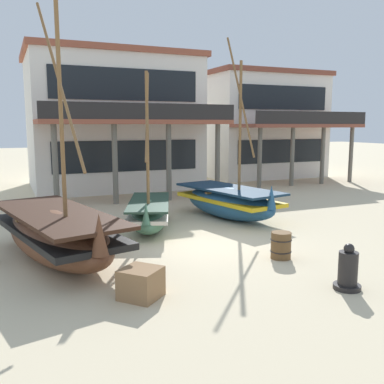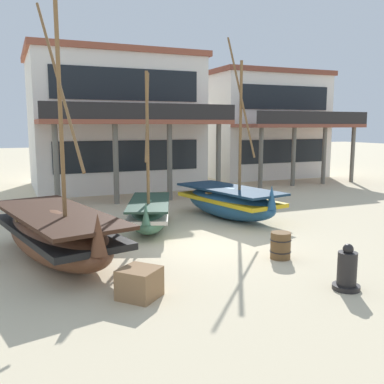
% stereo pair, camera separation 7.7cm
% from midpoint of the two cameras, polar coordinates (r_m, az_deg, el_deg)
% --- Properties ---
extents(ground_plane, '(120.00, 120.00, 0.00)m').
position_cam_midpoint_polar(ground_plane, '(12.76, 1.95, -6.86)').
color(ground_plane, beige).
extents(fishing_boat_near_left, '(2.63, 4.78, 6.53)m').
position_cam_midpoint_polar(fishing_boat_near_left, '(16.17, 5.10, -1.21)').
color(fishing_boat_near_left, '#23517A').
rests_on(fishing_boat_near_left, ground).
extents(fishing_boat_centre_large, '(3.06, 5.62, 6.94)m').
position_cam_midpoint_polar(fishing_boat_centre_large, '(11.60, -17.16, -5.23)').
color(fishing_boat_centre_large, brown).
rests_on(fishing_boat_centre_large, ground).
extents(fishing_boat_far_right, '(2.53, 4.00, 5.15)m').
position_cam_midpoint_polar(fishing_boat_far_right, '(14.47, -5.47, -2.77)').
color(fishing_boat_far_right, '#427056').
rests_on(fishing_boat_far_right, ground).
extents(capstan_winch, '(0.58, 0.58, 0.99)m').
position_cam_midpoint_polar(capstan_winch, '(9.84, 19.93, -9.76)').
color(capstan_winch, black).
rests_on(capstan_winch, ground).
extents(wooden_barrel, '(0.56, 0.56, 0.70)m').
position_cam_midpoint_polar(wooden_barrel, '(11.57, 11.76, -6.90)').
color(wooden_barrel, brown).
rests_on(wooden_barrel, ground).
extents(cargo_crate, '(1.04, 1.04, 0.61)m').
position_cam_midpoint_polar(cargo_crate, '(8.94, -6.68, -11.82)').
color(cargo_crate, olive).
rests_on(cargo_crate, ground).
extents(harbor_building_main, '(9.10, 9.36, 7.27)m').
position_cam_midpoint_polar(harbor_building_main, '(24.83, -10.16, 9.13)').
color(harbor_building_main, white).
rests_on(harbor_building_main, ground).
extents(harbor_building_annex, '(7.87, 9.46, 6.90)m').
position_cam_midpoint_polar(harbor_building_annex, '(30.48, 8.74, 8.74)').
color(harbor_building_annex, white).
rests_on(harbor_building_annex, ground).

